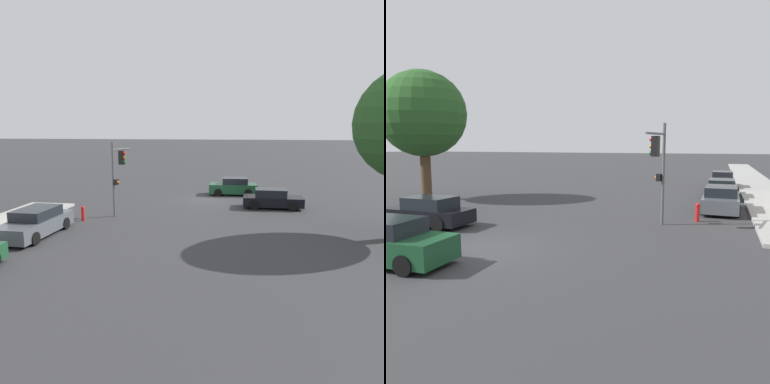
# 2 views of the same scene
# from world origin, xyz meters

# --- Properties ---
(ground_plane) EXTENTS (300.00, 300.00, 0.00)m
(ground_plane) POSITION_xyz_m (0.00, 0.00, 0.00)
(ground_plane) COLOR #333335
(sidewalk_strip) EXTENTS (3.31, 60.00, 0.16)m
(sidewalk_strip) POSITION_xyz_m (11.24, 33.73, 0.08)
(sidewalk_strip) COLOR #9E9E99
(sidewalk_strip) RESTS_ON ground_plane
(street_tree) EXTENTS (5.72, 5.72, 8.65)m
(street_tree) POSITION_xyz_m (-10.72, 9.11, 5.76)
(street_tree) COLOR #4C3823
(street_tree) RESTS_ON ground_plane
(traffic_signal) EXTENTS (0.59, 2.25, 4.72)m
(traffic_signal) POSITION_xyz_m (5.39, 6.01, 3.04)
(traffic_signal) COLOR #515456
(traffic_signal) RESTS_ON ground_plane
(crossing_car_0) EXTENTS (4.04, 1.96, 1.46)m
(crossing_car_0) POSITION_xyz_m (-1.66, -2.38, 0.69)
(crossing_car_0) COLOR #194728
(crossing_car_0) RESTS_ON ground_plane
(crossing_car_1) EXTENTS (4.14, 1.88, 1.36)m
(crossing_car_1) POSITION_xyz_m (-4.54, 2.49, 0.65)
(crossing_car_1) COLOR black
(crossing_car_1) RESTS_ON ground_plane
(parked_car_0) EXTENTS (2.08, 4.81, 1.44)m
(parked_car_0) POSITION_xyz_m (8.14, 11.21, 0.69)
(parked_car_0) COLOR #4C5156
(parked_car_0) RESTS_ON ground_plane
(parked_car_1) EXTENTS (2.04, 4.70, 1.32)m
(parked_car_1) POSITION_xyz_m (8.18, 17.18, 0.64)
(parked_car_1) COLOR #194728
(parked_car_1) RESTS_ON ground_plane
(parked_car_2) EXTENTS (1.95, 4.40, 1.45)m
(parked_car_2) POSITION_xyz_m (8.27, 23.49, 0.69)
(parked_car_2) COLOR maroon
(parked_car_2) RESTS_ON ground_plane
(fire_hydrant) EXTENTS (0.22, 0.22, 0.92)m
(fire_hydrant) POSITION_xyz_m (7.06, 7.86, 0.49)
(fire_hydrant) COLOR red
(fire_hydrant) RESTS_ON ground_plane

